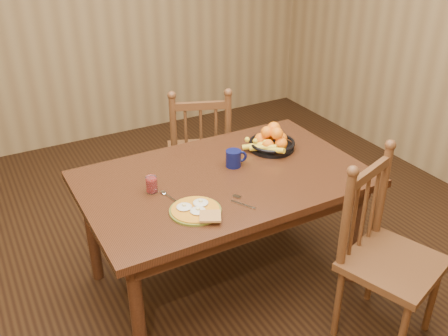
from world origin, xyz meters
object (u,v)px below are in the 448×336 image
chair_far (200,154)px  coffee_mug (234,158)px  dining_table (224,189)px  chair_near (386,257)px  fruit_bowl (271,141)px  breakfast_plate (196,210)px

chair_far → coffee_mug: bearing=101.7°
dining_table → chair_near: 0.95m
chair_far → fruit_bowl: (0.20, -0.62, 0.32)m
chair_far → fruit_bowl: chair_far is taller
chair_near → fruit_bowl: size_ratio=3.17×
dining_table → chair_far: bearing=73.7°
breakfast_plate → chair_far: bearing=62.9°
chair_far → coffee_mug: 0.78m
breakfast_plate → coffee_mug: bearing=39.1°
chair_near → coffee_mug: size_ratio=7.67×
fruit_bowl → coffee_mug: bearing=-165.7°
breakfast_plate → coffee_mug: coffee_mug is taller
dining_table → coffee_mug: coffee_mug is taller
dining_table → fruit_bowl: bearing=20.2°
chair_near → coffee_mug: 0.99m
chair_far → breakfast_plate: chair_far is taller
chair_far → coffee_mug: size_ratio=7.53×
coffee_mug → fruit_bowl: (0.31, 0.08, 0.00)m
dining_table → fruit_bowl: fruit_bowl is taller
breakfast_plate → fruit_bowl: 0.84m
fruit_bowl → dining_table: bearing=-159.8°
chair_near → fruit_bowl: 0.98m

